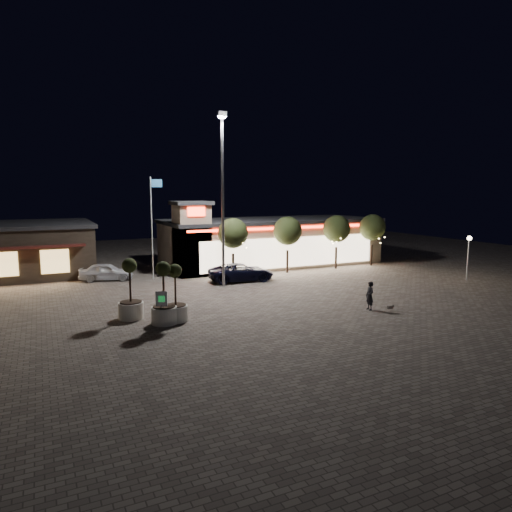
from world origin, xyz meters
name	(u,v)px	position (x,y,z in m)	size (l,w,h in m)	color
ground	(243,316)	(0.00, 0.00, 0.00)	(90.00, 90.00, 0.00)	#6F645A
retail_building	(267,241)	(9.51, 15.82, 2.21)	(20.40, 8.40, 6.10)	tan
floodlight_pole	(223,189)	(2.00, 8.00, 7.02)	(0.60, 0.40, 12.38)	gray
flagpole	(153,219)	(-1.90, 13.00, 4.74)	(0.95, 0.10, 8.00)	white
lamp_post_east	(469,249)	(20.00, 2.00, 2.46)	(0.36, 0.36, 3.48)	gray
string_tree_a	(233,233)	(4.00, 11.00, 3.56)	(2.42, 2.42, 4.79)	#332319
string_tree_b	(288,231)	(9.00, 11.00, 3.56)	(2.42, 2.42, 4.79)	#332319
string_tree_c	(337,229)	(14.00, 11.00, 3.56)	(2.42, 2.42, 4.79)	#332319
string_tree_d	(372,228)	(18.00, 11.00, 3.56)	(2.42, 2.42, 4.79)	#332319
pickup_truck	(241,272)	(3.97, 9.27, 0.70)	(2.31, 5.02, 1.39)	black
white_sedan	(106,272)	(-5.43, 14.00, 0.69)	(1.62, 4.04, 1.38)	silver
pedestrian	(370,296)	(7.26, -1.92, 0.84)	(0.61, 0.40, 1.68)	black
dog	(391,307)	(8.28, -2.60, 0.24)	(0.45, 0.17, 0.24)	#59514C
planter_left	(131,300)	(-5.67, 2.16, 1.03)	(1.35, 1.35, 3.33)	silver
planter_mid	(164,305)	(-4.27, 0.45, 1.02)	(1.34, 1.34, 3.30)	silver
planter_right	(176,303)	(-3.58, 0.68, 0.95)	(1.25, 1.25, 3.08)	silver
valet_sign	(161,302)	(-4.48, 0.12, 1.27)	(0.57, 0.30, 1.81)	gray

